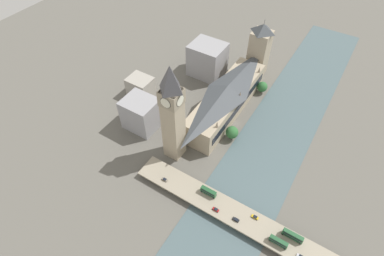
{
  "coord_description": "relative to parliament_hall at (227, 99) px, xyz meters",
  "views": [
    {
      "loc": [
        -54.22,
        153.04,
        171.08
      ],
      "look_at": [
        18.8,
        36.09,
        18.0
      ],
      "focal_mm": 28.0,
      "sensor_mm": 36.0,
      "label": 1
    }
  ],
  "objects": [
    {
      "name": "ground_plane",
      "position": [
        -14.55,
        8.0,
        -13.08
      ],
      "size": [
        600.0,
        600.0,
        0.0
      ],
      "primitive_type": "plane",
      "color": "#605E56"
    },
    {
      "name": "river_water",
      "position": [
        -45.04,
        8.0,
        -12.93
      ],
      "size": [
        48.98,
        360.0,
        0.3
      ],
      "primitive_type": "cube",
      "color": "#4C6066",
      "rests_on": "ground_plane"
    },
    {
      "name": "parliament_hall",
      "position": [
        0.0,
        0.0,
        0.0
      ],
      "size": [
        23.57,
        94.03,
        26.34
      ],
      "color": "tan",
      "rests_on": "ground_plane"
    },
    {
      "name": "clock_tower",
      "position": [
        10.52,
        56.73,
        27.23
      ],
      "size": [
        12.63,
        12.63,
        75.57
      ],
      "color": "tan",
      "rests_on": "ground_plane"
    },
    {
      "name": "victoria_tower",
      "position": [
        0.06,
        -58.89,
        11.17
      ],
      "size": [
        15.75,
        15.75,
        52.5
      ],
      "color": "tan",
      "rests_on": "ground_plane"
    },
    {
      "name": "road_bridge",
      "position": [
        -45.04,
        78.61,
        -9.42
      ],
      "size": [
        129.95,
        16.35,
        4.59
      ],
      "color": "gray",
      "rests_on": "ground_plane"
    },
    {
      "name": "double_decker_bus_lead",
      "position": [
        -81.05,
        74.71,
        -5.74
      ],
      "size": [
        11.76,
        2.47,
        5.0
      ],
      "color": "#235B33",
      "rests_on": "road_bridge"
    },
    {
      "name": "double_decker_bus_mid",
      "position": [
        -27.35,
        75.47,
        -5.86
      ],
      "size": [
        10.42,
        2.63,
        4.77
      ],
      "color": "#235B33",
      "rests_on": "road_bridge"
    },
    {
      "name": "double_decker_bus_rear",
      "position": [
        -75.49,
        81.95,
        -5.97
      ],
      "size": [
        10.45,
        2.46,
        4.57
      ],
      "color": "#235B33",
      "rests_on": "road_bridge"
    },
    {
      "name": "car_northbound_lead",
      "position": [
        -49.7,
        81.96,
        -7.81
      ],
      "size": [
        4.03,
        1.86,
        1.36
      ],
      "color": "black",
      "rests_on": "road_bridge"
    },
    {
      "name": "car_northbound_mid",
      "position": [
        1.65,
        81.73,
        -7.85
      ],
      "size": [
        4.02,
        1.88,
        1.3
      ],
      "color": "slate",
      "rests_on": "road_bridge"
    },
    {
      "name": "car_northbound_tail",
      "position": [
        -58.54,
        74.59,
        -7.8
      ],
      "size": [
        4.25,
        1.84,
        1.37
      ],
      "color": "gold",
      "rests_on": "road_bridge"
    },
    {
      "name": "car_southbound_lead",
      "position": [
        -36.64,
        82.61,
        -7.8
      ],
      "size": [
        4.05,
        1.79,
        1.36
      ],
      "color": "maroon",
      "rests_on": "road_bridge"
    },
    {
      "name": "city_block_west",
      "position": [
        46.73,
        47.82,
        -0.48
      ],
      "size": [
        24.34,
        21.23,
        25.2
      ],
      "color": "#939399",
      "rests_on": "ground_plane"
    },
    {
      "name": "city_block_center",
      "position": [
        69.84,
        20.13,
        -4.64
      ],
      "size": [
        19.79,
        16.36,
        16.88
      ],
      "color": "#A39E93",
      "rests_on": "ground_plane"
    },
    {
      "name": "city_block_east",
      "position": [
        37.58,
        -35.01,
        1.65
      ],
      "size": [
        29.3,
        25.37,
        29.46
      ],
      "color": "#939399",
      "rests_on": "ground_plane"
    },
    {
      "name": "tree_embankment_near",
      "position": [
        -15.69,
        -36.51,
        -6.99
      ],
      "size": [
        8.8,
        8.8,
        10.5
      ],
      "color": "brown",
      "rests_on": "ground_plane"
    },
    {
      "name": "tree_embankment_mid",
      "position": [
        -17.4,
        23.57,
        -6.41
      ],
      "size": [
        9.41,
        9.41,
        11.39
      ],
      "color": "brown",
      "rests_on": "ground_plane"
    }
  ]
}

